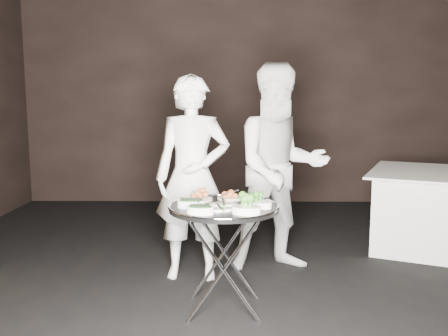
{
  "coord_description": "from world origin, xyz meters",
  "views": [
    {
      "loc": [
        -0.19,
        -3.06,
        1.4
      ],
      "look_at": [
        -0.23,
        0.13,
        0.95
      ],
      "focal_mm": 38.0,
      "sensor_mm": 36.0,
      "label": 1
    }
  ],
  "objects_px": {
    "serving_tray": "(224,207)",
    "waiter_right": "(280,168)",
    "tray_stand": "(224,254)",
    "dining_table": "(441,210)",
    "waiter_left": "(192,178)"
  },
  "relations": [
    {
      "from": "serving_tray",
      "to": "waiter_right",
      "type": "height_order",
      "value": "waiter_right"
    },
    {
      "from": "waiter_right",
      "to": "tray_stand",
      "type": "bearing_deg",
      "value": -131.37
    },
    {
      "from": "waiter_right",
      "to": "dining_table",
      "type": "height_order",
      "value": "waiter_right"
    },
    {
      "from": "tray_stand",
      "to": "dining_table",
      "type": "relative_size",
      "value": 0.54
    },
    {
      "from": "dining_table",
      "to": "waiter_left",
      "type": "bearing_deg",
      "value": -161.49
    },
    {
      "from": "serving_tray",
      "to": "waiter_left",
      "type": "relative_size",
      "value": 0.45
    },
    {
      "from": "tray_stand",
      "to": "serving_tray",
      "type": "distance_m",
      "value": 0.32
    },
    {
      "from": "tray_stand",
      "to": "waiter_left",
      "type": "height_order",
      "value": "waiter_left"
    },
    {
      "from": "tray_stand",
      "to": "waiter_left",
      "type": "bearing_deg",
      "value": 111.93
    },
    {
      "from": "tray_stand",
      "to": "waiter_right",
      "type": "height_order",
      "value": "waiter_right"
    },
    {
      "from": "tray_stand",
      "to": "serving_tray",
      "type": "relative_size",
      "value": 0.96
    },
    {
      "from": "waiter_right",
      "to": "waiter_left",
      "type": "bearing_deg",
      "value": -177.49
    },
    {
      "from": "waiter_left",
      "to": "dining_table",
      "type": "relative_size",
      "value": 1.24
    },
    {
      "from": "tray_stand",
      "to": "waiter_right",
      "type": "xyz_separation_m",
      "value": [
        0.45,
        0.82,
        0.46
      ]
    },
    {
      "from": "tray_stand",
      "to": "dining_table",
      "type": "xyz_separation_m",
      "value": [
        2.06,
        1.41,
        -0.02
      ]
    }
  ]
}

